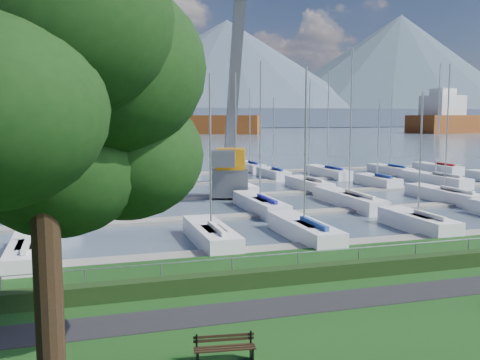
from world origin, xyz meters
name	(u,v)px	position (x,y,z in m)	size (l,w,h in m)	color
path	(351,299)	(0.00, -3.00, 0.01)	(160.00, 2.00, 0.04)	black
water	(98,131)	(0.00, 260.00, -0.40)	(800.00, 540.00, 0.20)	#485869
hedge	(322,272)	(0.00, -0.40, 0.35)	(80.00, 0.70, 0.70)	black
fence	(319,251)	(0.00, 0.00, 1.20)	(0.04, 0.04, 80.00)	gray
foothill	(93,118)	(0.00, 330.00, 6.00)	(900.00, 80.00, 12.00)	#465167
mountains	(98,63)	(7.35, 404.62, 46.68)	(1190.00, 360.00, 115.00)	#435562
docks	(195,198)	(0.00, 26.00, -0.22)	(90.00, 41.60, 0.25)	gray
bench_left	(224,348)	(-6.19, -6.76, 0.42)	(1.84, 0.66, 0.85)	black
tree	(55,83)	(-10.56, -7.09, 7.97)	(9.05, 8.95, 11.94)	black
crane	(232,136)	(3.67, 26.71, 5.33)	(5.59, 13.48, 22.35)	slate
cargo_ship_mid	(134,124)	(13.21, 211.77, 3.55)	(97.86, 53.76, 21.50)	brown
sailboat_fleet	(175,135)	(-1.39, 28.12, 5.43)	(74.42, 49.11, 13.30)	maroon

